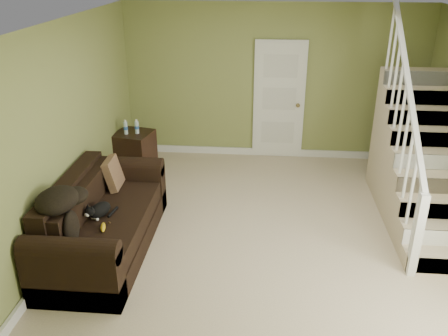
% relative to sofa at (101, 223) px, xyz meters
% --- Properties ---
extents(floor, '(5.00, 5.50, 0.01)m').
position_rel_sofa_xyz_m(floor, '(2.02, 0.42, -0.34)').
color(floor, tan).
rests_on(floor, ground).
extents(ceiling, '(5.00, 5.50, 0.01)m').
position_rel_sofa_xyz_m(ceiling, '(2.02, 0.42, 2.26)').
color(ceiling, white).
rests_on(ceiling, wall_back).
extents(wall_back, '(5.00, 0.04, 2.60)m').
position_rel_sofa_xyz_m(wall_back, '(2.02, 3.17, 0.96)').
color(wall_back, olive).
rests_on(wall_back, floor).
extents(wall_front, '(5.00, 0.04, 2.60)m').
position_rel_sofa_xyz_m(wall_front, '(2.02, -2.33, 0.96)').
color(wall_front, olive).
rests_on(wall_front, floor).
extents(wall_left, '(0.04, 5.50, 2.60)m').
position_rel_sofa_xyz_m(wall_left, '(-0.48, 0.42, 0.96)').
color(wall_left, olive).
rests_on(wall_left, floor).
extents(baseboard_back, '(5.00, 0.04, 0.12)m').
position_rel_sofa_xyz_m(baseboard_back, '(2.02, 3.14, -0.28)').
color(baseboard_back, white).
rests_on(baseboard_back, floor).
extents(baseboard_left, '(0.04, 5.50, 0.12)m').
position_rel_sofa_xyz_m(baseboard_left, '(-0.45, 0.42, -0.28)').
color(baseboard_left, white).
rests_on(baseboard_left, floor).
extents(door, '(0.86, 0.12, 2.02)m').
position_rel_sofa_xyz_m(door, '(2.12, 3.12, 0.66)').
color(door, white).
rests_on(door, floor).
extents(staircase, '(1.00, 2.51, 2.82)m').
position_rel_sofa_xyz_m(staircase, '(4.01, 1.38, 0.30)').
color(staircase, tan).
rests_on(staircase, floor).
extents(sofa, '(0.99, 2.28, 0.90)m').
position_rel_sofa_xyz_m(sofa, '(0.00, 0.00, 0.00)').
color(sofa, black).
rests_on(sofa, floor).
extents(side_table, '(0.66, 0.66, 0.90)m').
position_rel_sofa_xyz_m(side_table, '(-0.20, 2.25, -0.00)').
color(side_table, black).
rests_on(side_table, floor).
extents(cat, '(0.28, 0.47, 0.22)m').
position_rel_sofa_xyz_m(cat, '(0.03, -0.10, 0.23)').
color(cat, black).
rests_on(cat, sofa).
extents(banana, '(0.10, 0.20, 0.05)m').
position_rel_sofa_xyz_m(banana, '(0.16, -0.36, 0.17)').
color(banana, yellow).
rests_on(banana, sofa).
extents(throw_pillow, '(0.20, 0.40, 0.41)m').
position_rel_sofa_xyz_m(throw_pillow, '(-0.03, 0.68, 0.34)').
color(throw_pillow, '#4A2E1D').
rests_on(throw_pillow, sofa).
extents(throw_blanket, '(0.54, 0.64, 0.23)m').
position_rel_sofa_xyz_m(throw_blanket, '(-0.23, -0.55, 0.59)').
color(throw_blanket, black).
rests_on(throw_blanket, sofa).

